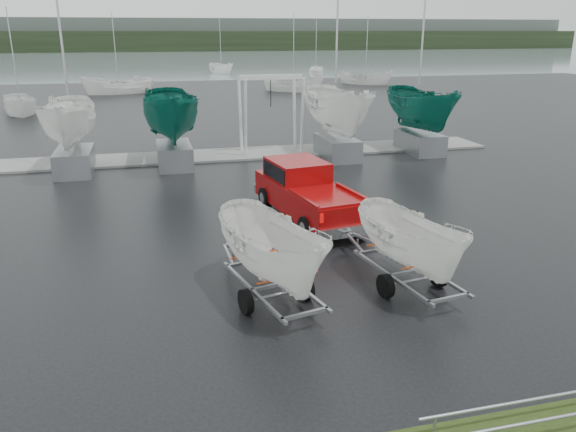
{
  "coord_description": "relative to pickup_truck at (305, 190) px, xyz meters",
  "views": [
    {
      "loc": [
        -3.39,
        -16.03,
        6.31
      ],
      "look_at": [
        0.38,
        -1.11,
        1.2
      ],
      "focal_mm": 35.0,
      "sensor_mm": 36.0,
      "label": 1
    }
  ],
  "objects": [
    {
      "name": "moored_boat_0",
      "position": [
        -14.76,
        30.35,
        -0.99
      ],
      "size": [
        2.92,
        2.97,
        11.21
      ],
      "rotation": [
        0.0,
        0.0,
        0.23
      ],
      "color": "white",
      "rests_on": "ground"
    },
    {
      "name": "moored_boat_2",
      "position": [
        10.49,
        41.54,
        -0.99
      ],
      "size": [
        3.43,
        3.4,
        11.33
      ],
      "rotation": [
        0.0,
        0.0,
        1.1
      ],
      "color": "white",
      "rests_on": "ground"
    },
    {
      "name": "dock",
      "position": [
        -1.84,
        10.81,
        -0.94
      ],
      "size": [
        30.0,
        3.0,
        0.12
      ],
      "primitive_type": "cube",
      "color": "gray",
      "rests_on": "ground"
    },
    {
      "name": "moored_boat_1",
      "position": [
        -7.73,
        43.59,
        -0.99
      ],
      "size": [
        3.41,
        3.36,
        11.72
      ],
      "rotation": [
        0.0,
        0.0,
        4.93
      ],
      "color": "white",
      "rests_on": "ground"
    },
    {
      "name": "moored_boat_6",
      "position": [
        18.72,
        60.46,
        -0.99
      ],
      "size": [
        2.72,
        2.76,
        10.81
      ],
      "rotation": [
        0.0,
        0.0,
        2.8
      ],
      "color": "white",
      "rests_on": "ground"
    },
    {
      "name": "boat_hoist",
      "position": [
        1.18,
        10.81,
        1.68
      ],
      "size": [
        3.3,
        2.18,
        4.12
      ],
      "color": "silver",
      "rests_on": "ground"
    },
    {
      "name": "far_hill",
      "position": [
        -1.84,
        175.81,
        4.01
      ],
      "size": [
        300.0,
        6.0,
        10.0
      ],
      "primitive_type": "cube",
      "color": "#4C5651",
      "rests_on": "ground"
    },
    {
      "name": "moored_boat_5",
      "position": [
        6.45,
        69.42,
        -0.99
      ],
      "size": [
        3.13,
        3.19,
        11.51
      ],
      "rotation": [
        0.0,
        0.0,
        0.2
      ],
      "color": "white",
      "rests_on": "ground"
    },
    {
      "name": "keelboat_1",
      "position": [
        -4.02,
        9.01,
        3.14
      ],
      "size": [
        2.6,
        3.2,
        8.0
      ],
      "color": "gray",
      "rests_on": "ground"
    },
    {
      "name": "pickup_truck",
      "position": [
        0.0,
        0.0,
        0.0
      ],
      "size": [
        2.79,
        5.95,
        1.9
      ],
      "rotation": [
        0.0,
        0.0,
        0.15
      ],
      "color": "maroon",
      "rests_on": "ground"
    },
    {
      "name": "keelboat_3",
      "position": [
        9.01,
        9.11,
        2.83
      ],
      "size": [
        2.41,
        3.2,
        10.58
      ],
      "color": "gray",
      "rests_on": "ground"
    },
    {
      "name": "ground_plane",
      "position": [
        -1.84,
        -2.19,
        -0.99
      ],
      "size": [
        120.0,
        120.0,
        0.0
      ],
      "primitive_type": "plane",
      "color": "black",
      "rests_on": "ground"
    },
    {
      "name": "lake",
      "position": [
        -1.84,
        97.81,
        -1.0
      ],
      "size": [
        300.0,
        300.0,
        0.0
      ],
      "primitive_type": "plane",
      "color": "gray",
      "rests_on": "ground"
    },
    {
      "name": "keelboat_0",
      "position": [
        -8.57,
        8.81,
        2.73
      ],
      "size": [
        2.35,
        3.2,
        10.51
      ],
      "color": "gray",
      "rests_on": "ground"
    },
    {
      "name": "moored_boat_3",
      "position": [
        21.19,
        47.63,
        -0.99
      ],
      "size": [
        3.63,
        3.62,
        11.38
      ],
      "rotation": [
        0.0,
        0.0,
        0.88
      ],
      "color": "white",
      "rests_on": "ground"
    },
    {
      "name": "trailer_parked",
      "position": [
        -2.56,
        -6.21,
        1.74
      ],
      "size": [
        2.06,
        3.77,
        5.05
      ],
      "rotation": [
        0.0,
        0.0,
        0.22
      ],
      "color": "gray",
      "rests_on": "ground"
    },
    {
      "name": "keelboat_2",
      "position": [
        4.22,
        8.81,
        3.12
      ],
      "size": [
        2.58,
        3.2,
        10.76
      ],
      "color": "gray",
      "rests_on": "ground"
    },
    {
      "name": "treeline",
      "position": [
        -1.84,
        167.81,
        2.01
      ],
      "size": [
        300.0,
        8.0,
        6.0
      ],
      "primitive_type": "cube",
      "color": "black",
      "rests_on": "ground"
    },
    {
      "name": "trailer_hitched",
      "position": [
        0.96,
        -6.28,
        1.51
      ],
      "size": [
        1.85,
        3.74,
        4.6
      ],
      "rotation": [
        0.0,
        0.0,
        0.15
      ],
      "color": "gray",
      "rests_on": "ground"
    }
  ]
}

